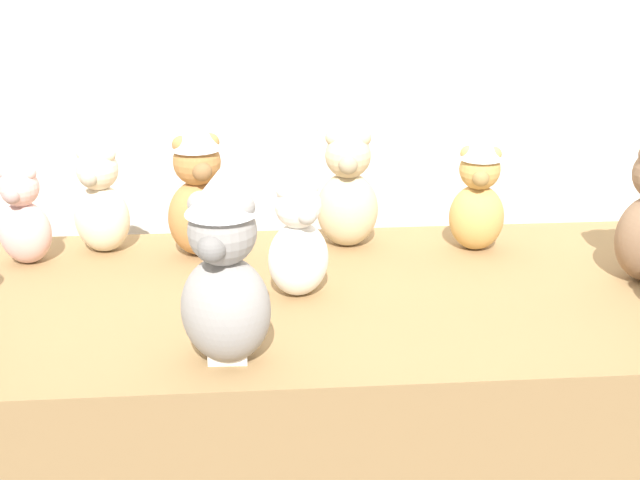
{
  "coord_description": "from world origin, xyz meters",
  "views": [
    {
      "loc": [
        -0.12,
        -1.34,
        1.51
      ],
      "look_at": [
        0.0,
        0.25,
        0.89
      ],
      "focal_mm": 46.43,
      "sensor_mm": 36.0,
      "label": 1
    }
  ],
  "objects_px": {
    "teddy_bear_blush": "(23,218)",
    "teddy_bear_snow": "(298,242)",
    "teddy_bear_cream": "(100,203)",
    "teddy_bear_honey": "(478,193)",
    "display_table": "(320,445)",
    "teddy_bear_ash": "(224,271)",
    "teddy_bear_caramel": "(198,190)",
    "teddy_bear_sand": "(348,192)"
  },
  "relations": [
    {
      "from": "teddy_bear_blush",
      "to": "teddy_bear_snow",
      "type": "height_order",
      "value": "teddy_bear_snow"
    },
    {
      "from": "teddy_bear_cream",
      "to": "teddy_bear_honey",
      "type": "relative_size",
      "value": 0.9
    },
    {
      "from": "display_table",
      "to": "teddy_bear_ash",
      "type": "relative_size",
      "value": 4.9
    },
    {
      "from": "teddy_bear_caramel",
      "to": "teddy_bear_cream",
      "type": "relative_size",
      "value": 1.27
    },
    {
      "from": "teddy_bear_snow",
      "to": "teddy_bear_sand",
      "type": "bearing_deg",
      "value": 41.6
    },
    {
      "from": "teddy_bear_sand",
      "to": "teddy_bear_snow",
      "type": "distance_m",
      "value": 0.3
    },
    {
      "from": "teddy_bear_caramel",
      "to": "teddy_bear_cream",
      "type": "xyz_separation_m",
      "value": [
        -0.23,
        0.04,
        -0.04
      ]
    },
    {
      "from": "teddy_bear_blush",
      "to": "teddy_bear_honey",
      "type": "height_order",
      "value": "teddy_bear_honey"
    },
    {
      "from": "teddy_bear_blush",
      "to": "teddy_bear_sand",
      "type": "height_order",
      "value": "teddy_bear_sand"
    },
    {
      "from": "teddy_bear_blush",
      "to": "teddy_bear_snow",
      "type": "xyz_separation_m",
      "value": [
        0.61,
        -0.22,
        0.01
      ]
    },
    {
      "from": "teddy_bear_honey",
      "to": "teddy_bear_snow",
      "type": "height_order",
      "value": "teddy_bear_honey"
    },
    {
      "from": "teddy_bear_blush",
      "to": "teddy_bear_cream",
      "type": "distance_m",
      "value": 0.17
    },
    {
      "from": "display_table",
      "to": "teddy_bear_ash",
      "type": "height_order",
      "value": "teddy_bear_ash"
    },
    {
      "from": "teddy_bear_snow",
      "to": "teddy_bear_cream",
      "type": "bearing_deg",
      "value": 125.23
    },
    {
      "from": "display_table",
      "to": "teddy_bear_ash",
      "type": "distance_m",
      "value": 0.65
    },
    {
      "from": "teddy_bear_cream",
      "to": "teddy_bear_snow",
      "type": "relative_size",
      "value": 1.02
    },
    {
      "from": "teddy_bear_ash",
      "to": "teddy_bear_cream",
      "type": "distance_m",
      "value": 0.63
    },
    {
      "from": "teddy_bear_snow",
      "to": "teddy_bear_caramel",
      "type": "bearing_deg",
      "value": 109.24
    },
    {
      "from": "display_table",
      "to": "teddy_bear_sand",
      "type": "height_order",
      "value": "teddy_bear_sand"
    },
    {
      "from": "teddy_bear_honey",
      "to": "display_table",
      "type": "bearing_deg",
      "value": -139.16
    },
    {
      "from": "teddy_bear_honey",
      "to": "teddy_bear_snow",
      "type": "relative_size",
      "value": 1.13
    },
    {
      "from": "teddy_bear_ash",
      "to": "teddy_bear_snow",
      "type": "bearing_deg",
      "value": 79.5
    },
    {
      "from": "teddy_bear_sand",
      "to": "teddy_bear_cream",
      "type": "bearing_deg",
      "value": -174.77
    },
    {
      "from": "display_table",
      "to": "teddy_bear_snow",
      "type": "relative_size",
      "value": 6.9
    },
    {
      "from": "teddy_bear_ash",
      "to": "teddy_bear_sand",
      "type": "bearing_deg",
      "value": 80.68
    },
    {
      "from": "teddy_bear_ash",
      "to": "teddy_bear_sand",
      "type": "xyz_separation_m",
      "value": [
        0.28,
        0.54,
        -0.04
      ]
    },
    {
      "from": "teddy_bear_ash",
      "to": "teddy_bear_cream",
      "type": "xyz_separation_m",
      "value": [
        -0.31,
        0.55,
        -0.05
      ]
    },
    {
      "from": "teddy_bear_cream",
      "to": "teddy_bear_honey",
      "type": "height_order",
      "value": "teddy_bear_honey"
    },
    {
      "from": "teddy_bear_blush",
      "to": "display_table",
      "type": "bearing_deg",
      "value": -8.11
    },
    {
      "from": "display_table",
      "to": "teddy_bear_sand",
      "type": "distance_m",
      "value": 0.59
    },
    {
      "from": "teddy_bear_blush",
      "to": "teddy_bear_honey",
      "type": "distance_m",
      "value": 1.05
    },
    {
      "from": "display_table",
      "to": "teddy_bear_honey",
      "type": "bearing_deg",
      "value": 29.67
    },
    {
      "from": "teddy_bear_honey",
      "to": "teddy_bear_snow",
      "type": "xyz_separation_m",
      "value": [
        -0.44,
        -0.22,
        -0.02
      ]
    },
    {
      "from": "teddy_bear_ash",
      "to": "teddy_bear_sand",
      "type": "height_order",
      "value": "teddy_bear_ash"
    },
    {
      "from": "teddy_bear_blush",
      "to": "teddy_bear_ash",
      "type": "distance_m",
      "value": 0.68
    },
    {
      "from": "teddy_bear_caramel",
      "to": "teddy_bear_snow",
      "type": "xyz_separation_m",
      "value": [
        0.22,
        -0.24,
        -0.04
      ]
    },
    {
      "from": "teddy_bear_caramel",
      "to": "teddy_bear_cream",
      "type": "bearing_deg",
      "value": 153.32
    },
    {
      "from": "display_table",
      "to": "teddy_bear_caramel",
      "type": "relative_size",
      "value": 5.34
    },
    {
      "from": "teddy_bear_honey",
      "to": "teddy_bear_blush",
      "type": "bearing_deg",
      "value": -168.67
    },
    {
      "from": "teddy_bear_caramel",
      "to": "teddy_bear_blush",
      "type": "bearing_deg",
      "value": 166.06
    },
    {
      "from": "teddy_bear_cream",
      "to": "teddy_bear_caramel",
      "type": "bearing_deg",
      "value": 7.39
    },
    {
      "from": "teddy_bear_caramel",
      "to": "teddy_bear_honey",
      "type": "xyz_separation_m",
      "value": [
        0.65,
        -0.02,
        -0.02
      ]
    }
  ]
}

